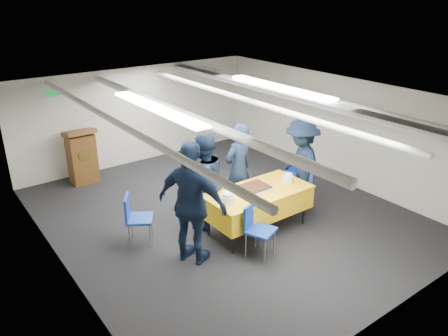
{
  "coord_description": "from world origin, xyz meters",
  "views": [
    {
      "loc": [
        -4.38,
        -5.92,
        4.01
      ],
      "look_at": [
        -0.15,
        -0.2,
        1.05
      ],
      "focal_mm": 35.0,
      "sensor_mm": 36.0,
      "label": 1
    }
  ],
  "objects_px": {
    "podium": "(82,156)",
    "chair_right": "(294,170)",
    "sailor_a": "(238,169)",
    "sheet_cake": "(254,189)",
    "chair_near": "(256,225)",
    "serving_table": "(258,201)",
    "sailor_b": "(204,182)",
    "chair_left": "(134,214)",
    "sailor_c": "(192,204)",
    "sailor_d": "(301,165)"
  },
  "relations": [
    {
      "from": "sailor_a",
      "to": "sailor_c",
      "type": "xyz_separation_m",
      "value": [
        -1.55,
        -0.85,
        0.11
      ]
    },
    {
      "from": "chair_near",
      "to": "sailor_a",
      "type": "relative_size",
      "value": 0.49
    },
    {
      "from": "chair_right",
      "to": "sheet_cake",
      "type": "bearing_deg",
      "value": -158.44
    },
    {
      "from": "sheet_cake",
      "to": "sailor_a",
      "type": "height_order",
      "value": "sailor_a"
    },
    {
      "from": "chair_near",
      "to": "sailor_c",
      "type": "bearing_deg",
      "value": 153.74
    },
    {
      "from": "chair_right",
      "to": "podium",
      "type": "bearing_deg",
      "value": 135.55
    },
    {
      "from": "serving_table",
      "to": "sailor_d",
      "type": "relative_size",
      "value": 1.03
    },
    {
      "from": "sheet_cake",
      "to": "sailor_a",
      "type": "bearing_deg",
      "value": 72.76
    },
    {
      "from": "chair_right",
      "to": "chair_left",
      "type": "height_order",
      "value": "same"
    },
    {
      "from": "serving_table",
      "to": "chair_near",
      "type": "distance_m",
      "value": 0.77
    },
    {
      "from": "chair_near",
      "to": "podium",
      "type": "bearing_deg",
      "value": 105.29
    },
    {
      "from": "chair_right",
      "to": "sailor_a",
      "type": "bearing_deg",
      "value": 177.19
    },
    {
      "from": "chair_left",
      "to": "sailor_c",
      "type": "distance_m",
      "value": 1.22
    },
    {
      "from": "sailor_c",
      "to": "sailor_d",
      "type": "height_order",
      "value": "sailor_c"
    },
    {
      "from": "sailor_d",
      "to": "podium",
      "type": "bearing_deg",
      "value": -119.71
    },
    {
      "from": "chair_left",
      "to": "sailor_d",
      "type": "bearing_deg",
      "value": -13.26
    },
    {
      "from": "sailor_a",
      "to": "chair_near",
      "type": "bearing_deg",
      "value": 56.33
    },
    {
      "from": "serving_table",
      "to": "podium",
      "type": "height_order",
      "value": "podium"
    },
    {
      "from": "chair_left",
      "to": "podium",
      "type": "bearing_deg",
      "value": 86.27
    },
    {
      "from": "chair_near",
      "to": "sailor_b",
      "type": "relative_size",
      "value": 0.5
    },
    {
      "from": "sheet_cake",
      "to": "chair_left",
      "type": "height_order",
      "value": "chair_left"
    },
    {
      "from": "chair_right",
      "to": "sailor_b",
      "type": "height_order",
      "value": "sailor_b"
    },
    {
      "from": "serving_table",
      "to": "sailor_a",
      "type": "distance_m",
      "value": 0.81
    },
    {
      "from": "podium",
      "to": "sailor_d",
      "type": "distance_m",
      "value": 4.72
    },
    {
      "from": "sailor_b",
      "to": "sailor_d",
      "type": "bearing_deg",
      "value": 159.85
    },
    {
      "from": "sailor_a",
      "to": "sailor_b",
      "type": "distance_m",
      "value": 0.83
    },
    {
      "from": "serving_table",
      "to": "chair_right",
      "type": "height_order",
      "value": "chair_right"
    },
    {
      "from": "chair_right",
      "to": "chair_left",
      "type": "bearing_deg",
      "value": 176.27
    },
    {
      "from": "chair_near",
      "to": "chair_left",
      "type": "distance_m",
      "value": 2.02
    },
    {
      "from": "chair_left",
      "to": "sailor_c",
      "type": "bearing_deg",
      "value": -63.4
    },
    {
      "from": "sailor_a",
      "to": "sailor_b",
      "type": "relative_size",
      "value": 1.01
    },
    {
      "from": "chair_right",
      "to": "sailor_c",
      "type": "distance_m",
      "value": 3.08
    },
    {
      "from": "chair_right",
      "to": "sailor_c",
      "type": "relative_size",
      "value": 0.44
    },
    {
      "from": "chair_near",
      "to": "sheet_cake",
      "type": "bearing_deg",
      "value": 53.39
    },
    {
      "from": "sheet_cake",
      "to": "chair_near",
      "type": "relative_size",
      "value": 0.62
    },
    {
      "from": "podium",
      "to": "chair_right",
      "type": "bearing_deg",
      "value": -44.45
    },
    {
      "from": "podium",
      "to": "chair_right",
      "type": "height_order",
      "value": "podium"
    },
    {
      "from": "chair_left",
      "to": "chair_near",
      "type": "bearing_deg",
      "value": -45.97
    },
    {
      "from": "podium",
      "to": "sailor_b",
      "type": "relative_size",
      "value": 0.72
    },
    {
      "from": "serving_table",
      "to": "sailor_b",
      "type": "height_order",
      "value": "sailor_b"
    },
    {
      "from": "podium",
      "to": "sailor_c",
      "type": "distance_m",
      "value": 4.01
    },
    {
      "from": "chair_near",
      "to": "sailor_a",
      "type": "bearing_deg",
      "value": 63.11
    },
    {
      "from": "serving_table",
      "to": "sheet_cake",
      "type": "bearing_deg",
      "value": 163.43
    },
    {
      "from": "chair_right",
      "to": "sailor_c",
      "type": "xyz_separation_m",
      "value": [
        -2.95,
        -0.78,
        0.46
      ]
    },
    {
      "from": "sheet_cake",
      "to": "chair_left",
      "type": "xyz_separation_m",
      "value": [
        -1.84,
        0.86,
        -0.28
      ]
    },
    {
      "from": "sheet_cake",
      "to": "chair_left",
      "type": "bearing_deg",
      "value": 154.89
    },
    {
      "from": "chair_right",
      "to": "sailor_d",
      "type": "distance_m",
      "value": 0.72
    },
    {
      "from": "serving_table",
      "to": "sailor_b",
      "type": "relative_size",
      "value": 1.07
    },
    {
      "from": "chair_near",
      "to": "chair_left",
      "type": "relative_size",
      "value": 1.0
    },
    {
      "from": "sheet_cake",
      "to": "sailor_a",
      "type": "distance_m",
      "value": 0.74
    }
  ]
}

